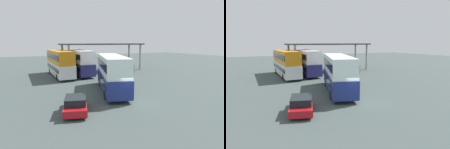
% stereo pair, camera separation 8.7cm
% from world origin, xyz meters
% --- Properties ---
extents(ground_plane, '(140.00, 140.00, 0.00)m').
position_xyz_m(ground_plane, '(0.00, 0.00, 0.00)').
color(ground_plane, '#3F4A48').
extents(double_decker_main, '(5.58, 10.44, 4.18)m').
position_xyz_m(double_decker_main, '(0.27, 4.40, 2.29)').
color(double_decker_main, navy).
rests_on(double_decker_main, ground_plane).
extents(parked_hatchback, '(2.95, 4.42, 1.35)m').
position_xyz_m(parked_hatchback, '(-5.46, -0.26, 0.67)').
color(parked_hatchback, '#A6131B').
rests_on(parked_hatchback, ground_plane).
extents(double_decker_near_canopy, '(2.62, 11.40, 4.34)m').
position_xyz_m(double_decker_near_canopy, '(-2.98, 17.46, 2.38)').
color(double_decker_near_canopy, white).
rests_on(double_decker_near_canopy, ground_plane).
extents(double_decker_mid_row, '(2.76, 11.36, 4.34)m').
position_xyz_m(double_decker_mid_row, '(0.42, 18.03, 2.38)').
color(double_decker_mid_row, navy).
rests_on(double_decker_mid_row, ground_plane).
extents(depot_canopy, '(16.69, 6.13, 5.48)m').
position_xyz_m(depot_canopy, '(6.02, 19.39, 5.05)').
color(depot_canopy, '#33353A').
rests_on(depot_canopy, ground_plane).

